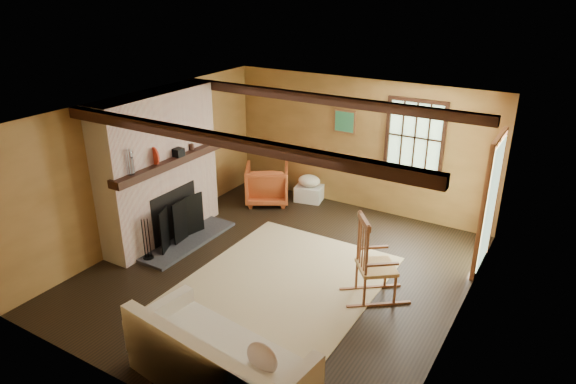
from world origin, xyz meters
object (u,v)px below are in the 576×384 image
Objects in this scene: fireplace at (160,174)px; sofa at (217,366)px; armchair at (267,184)px; rocking_chair at (373,264)px; laundry_basket at (309,193)px.

fireplace reaches higher than sofa.
fireplace is at bearing 40.73° from armchair.
fireplace is 3.68m from rocking_chair.
laundry_basket is 0.83m from armchair.
rocking_chair is 0.57× the size of sofa.
fireplace is 3.77m from sofa.
armchair is (-2.95, 1.96, -0.14)m from rocking_chair.
fireplace reaches higher than rocking_chair.
laundry_basket is at bearing 114.98° from sofa.
sofa reaches higher than armchair.
armchair is at bearing 71.64° from fireplace.
laundry_basket is at bearing 5.27° from rocking_chair.
sofa is 2.61× the size of armchair.
sofa is at bearing -72.11° from laundry_basket.
fireplace is 4.80× the size of laundry_basket.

